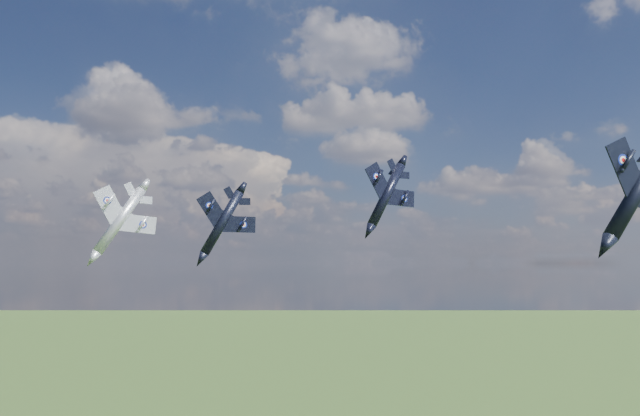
{
  "coord_description": "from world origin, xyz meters",
  "views": [
    {
      "loc": [
        -4.75,
        -59.11,
        75.09
      ],
      "look_at": [
        2.31,
        17.3,
        81.92
      ],
      "focal_mm": 35.0,
      "sensor_mm": 36.0,
      "label": 1
    }
  ],
  "objects_px": {
    "jet_right_navy": "(637,191)",
    "jet_left_silver": "(120,220)",
    "jet_lead_navy": "(222,222)",
    "jet_high_navy": "(386,195)"
  },
  "relations": [
    {
      "from": "jet_lead_navy",
      "to": "jet_high_navy",
      "type": "distance_m",
      "value": 25.27
    },
    {
      "from": "jet_right_navy",
      "to": "jet_left_silver",
      "type": "xyz_separation_m",
      "value": [
        -52.31,
        29.43,
        -0.93
      ]
    },
    {
      "from": "jet_right_navy",
      "to": "jet_left_silver",
      "type": "distance_m",
      "value": 60.03
    },
    {
      "from": "jet_high_navy",
      "to": "jet_left_silver",
      "type": "relative_size",
      "value": 1.06
    },
    {
      "from": "jet_lead_navy",
      "to": "jet_right_navy",
      "type": "relative_size",
      "value": 0.85
    },
    {
      "from": "jet_lead_navy",
      "to": "jet_right_navy",
      "type": "xyz_separation_m",
      "value": [
        38.99,
        -27.1,
        1.28
      ]
    },
    {
      "from": "jet_right_navy",
      "to": "jet_high_navy",
      "type": "bearing_deg",
      "value": 101.25
    },
    {
      "from": "jet_lead_navy",
      "to": "jet_left_silver",
      "type": "relative_size",
      "value": 0.91
    },
    {
      "from": "jet_lead_navy",
      "to": "jet_left_silver",
      "type": "height_order",
      "value": "jet_left_silver"
    },
    {
      "from": "jet_lead_navy",
      "to": "jet_right_navy",
      "type": "distance_m",
      "value": 47.49
    }
  ]
}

